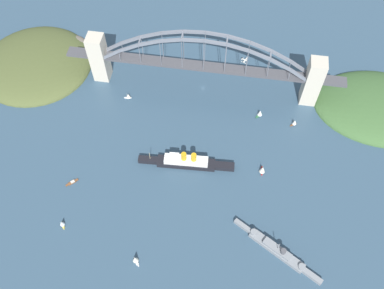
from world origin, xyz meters
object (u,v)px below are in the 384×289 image
(small_boat_0, at_px, (260,113))
(small_boat_4, at_px, (128,96))
(seaplane_taxiing_near_bridge, at_px, (245,60))
(small_boat_2, at_px, (72,182))
(naval_cruiser, at_px, (277,251))
(small_boat_5, at_px, (135,259))
(harbor_arch_bridge, at_px, (204,67))
(small_boat_1, at_px, (62,223))
(small_boat_3, at_px, (262,170))
(small_boat_6, at_px, (295,122))
(ocean_liner, at_px, (186,162))

(small_boat_0, xyz_separation_m, small_boat_4, (138.45, -2.13, -0.25))
(seaplane_taxiing_near_bridge, distance_m, small_boat_2, 229.27)
(naval_cruiser, distance_m, seaplane_taxiing_near_bridge, 219.35)
(seaplane_taxiing_near_bridge, xyz_separation_m, small_boat_5, (70.86, 240.23, 2.28))
(naval_cruiser, height_order, seaplane_taxiing_near_bridge, naval_cruiser)
(harbor_arch_bridge, relative_size, naval_cruiser, 3.73)
(harbor_arch_bridge, distance_m, small_boat_1, 202.51)
(seaplane_taxiing_near_bridge, height_order, small_boat_3, small_boat_3)
(small_boat_6, bearing_deg, ocean_liner, 31.96)
(small_boat_1, distance_m, small_boat_2, 41.89)
(naval_cruiser, bearing_deg, small_boat_1, 1.22)
(ocean_liner, height_order, small_boat_5, ocean_liner)
(small_boat_2, relative_size, small_boat_5, 1.09)
(ocean_liner, xyz_separation_m, naval_cruiser, (-88.74, 72.58, -2.08))
(small_boat_0, bearing_deg, small_boat_4, -0.88)
(small_boat_1, height_order, small_boat_3, small_boat_3)
(naval_cruiser, distance_m, small_boat_4, 216.71)
(seaplane_taxiing_near_bridge, distance_m, small_boat_6, 97.61)
(ocean_liner, distance_m, small_boat_2, 107.80)
(naval_cruiser, height_order, small_boat_0, naval_cruiser)
(harbor_arch_bridge, relative_size, small_boat_5, 30.01)
(small_boat_4, bearing_deg, harbor_arch_bridge, -160.93)
(seaplane_taxiing_near_bridge, relative_size, small_boat_6, 1.10)
(small_boat_3, bearing_deg, small_boat_2, 12.22)
(small_boat_3, distance_m, small_boat_4, 160.29)
(small_boat_6, bearing_deg, small_boat_3, 64.37)
(small_boat_0, bearing_deg, small_boat_1, 41.86)
(small_boat_0, xyz_separation_m, small_boat_1, (162.50, 145.61, -0.28))
(ocean_liner, distance_m, small_boat_6, 118.10)
(small_boat_6, bearing_deg, small_boat_5, 51.60)
(naval_cruiser, relative_size, small_boat_6, 9.12)
(small_boat_1, bearing_deg, small_boat_4, -99.24)
(harbor_arch_bridge, distance_m, seaplane_taxiing_near_bridge, 67.32)
(seaplane_taxiing_near_bridge, relative_size, small_boat_5, 0.97)
(naval_cruiser, bearing_deg, harbor_arch_bridge, -63.10)
(harbor_arch_bridge, distance_m, small_boat_5, 199.58)
(small_boat_3, bearing_deg, small_boat_4, -25.36)
(small_boat_3, bearing_deg, ocean_liner, 2.05)
(naval_cruiser, bearing_deg, seaplane_taxiing_near_bridge, -78.16)
(small_boat_0, height_order, small_boat_3, small_boat_3)
(ocean_liner, distance_m, small_boat_0, 94.89)
(small_boat_0, xyz_separation_m, small_boat_3, (-6.39, 66.51, 0.96))
(small_boat_3, bearing_deg, small_boat_1, 25.10)
(small_boat_4, xyz_separation_m, small_boat_5, (-46.28, 169.33, 0.75))
(naval_cruiser, bearing_deg, small_boat_2, -11.16)
(ocean_liner, height_order, small_boat_4, ocean_liner)
(harbor_arch_bridge, distance_m, naval_cruiser, 192.69)
(harbor_arch_bridge, height_order, small_boat_4, harbor_arch_bridge)
(small_boat_1, bearing_deg, seaplane_taxiing_near_bridge, -122.85)
(seaplane_taxiing_near_bridge, distance_m, small_boat_0, 76.10)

